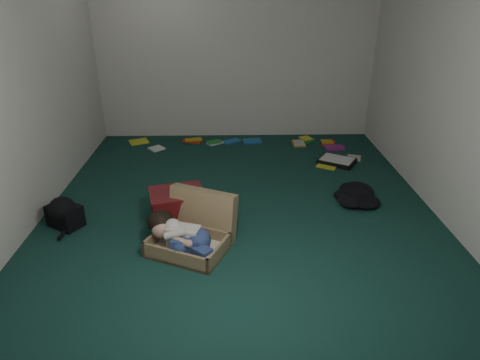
{
  "coord_description": "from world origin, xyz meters",
  "views": [
    {
      "loc": [
        -0.1,
        -4.05,
        2.17
      ],
      "look_at": [
        0.0,
        -0.15,
        0.35
      ],
      "focal_mm": 32.0,
      "sensor_mm": 36.0,
      "label": 1
    }
  ],
  "objects": [
    {
      "name": "wall_left",
      "position": [
        -2.0,
        0.0,
        1.3
      ],
      "size": [
        0.0,
        4.5,
        4.5
      ],
      "primitive_type": "plane",
      "rotation": [
        1.57,
        0.0,
        1.57
      ],
      "color": "silver",
      "rests_on": "ground"
    },
    {
      "name": "floor",
      "position": [
        0.0,
        0.0,
        0.0
      ],
      "size": [
        4.5,
        4.5,
        0.0
      ],
      "primitive_type": "plane",
      "color": "#133930",
      "rests_on": "ground"
    },
    {
      "name": "person",
      "position": [
        -0.53,
        -0.9,
        0.18
      ],
      "size": [
        0.61,
        0.53,
        0.29
      ],
      "rotation": [
        0.0,
        0.0,
        -0.43
      ],
      "color": "silver",
      "rests_on": "suitcase"
    },
    {
      "name": "wall_back",
      "position": [
        0.0,
        2.25,
        1.3
      ],
      "size": [
        4.5,
        0.0,
        4.5
      ],
      "primitive_type": "plane",
      "rotation": [
        1.57,
        0.0,
        0.0
      ],
      "color": "silver",
      "rests_on": "ground"
    },
    {
      "name": "backpack",
      "position": [
        -1.7,
        -0.41,
        0.12
      ],
      "size": [
        0.5,
        0.47,
        0.24
      ],
      "primitive_type": null,
      "rotation": [
        0.0,
        0.0,
        -0.55
      ],
      "color": "black",
      "rests_on": "floor"
    },
    {
      "name": "book_scatter",
      "position": [
        0.34,
        1.73,
        0.01
      ],
      "size": [
        3.22,
        1.23,
        0.02
      ],
      "color": "yellow",
      "rests_on": "floor"
    },
    {
      "name": "paper_tray",
      "position": [
        1.3,
        1.1,
        0.03
      ],
      "size": [
        0.55,
        0.51,
        0.06
      ],
      "rotation": [
        0.0,
        0.0,
        -0.55
      ],
      "color": "black",
      "rests_on": "floor"
    },
    {
      "name": "wall_front",
      "position": [
        0.0,
        -2.25,
        1.3
      ],
      "size": [
        4.5,
        0.0,
        4.5
      ],
      "primitive_type": "plane",
      "rotation": [
        -1.57,
        0.0,
        0.0
      ],
      "color": "silver",
      "rests_on": "ground"
    },
    {
      "name": "suitcase",
      "position": [
        -0.42,
        -0.77,
        0.14
      ],
      "size": [
        0.84,
        0.83,
        0.47
      ],
      "rotation": [
        0.0,
        0.0,
        -0.43
      ],
      "color": "#8E744E",
      "rests_on": "floor"
    },
    {
      "name": "wall_right",
      "position": [
        2.0,
        0.0,
        1.3
      ],
      "size": [
        0.0,
        4.5,
        4.5
      ],
      "primitive_type": "plane",
      "rotation": [
        1.57,
        0.0,
        -1.57
      ],
      "color": "silver",
      "rests_on": "ground"
    },
    {
      "name": "clothing_pile",
      "position": [
        1.18,
        0.05,
        0.08
      ],
      "size": [
        0.58,
        0.52,
        0.15
      ],
      "primitive_type": null,
      "rotation": [
        0.0,
        0.0,
        0.32
      ],
      "color": "black",
      "rests_on": "floor"
    },
    {
      "name": "maroon_bin",
      "position": [
        -0.61,
        -0.4,
        0.18
      ],
      "size": [
        0.59,
        0.52,
        0.35
      ],
      "rotation": [
        0.0,
        0.0,
        0.25
      ],
      "color": "#571113",
      "rests_on": "floor"
    }
  ]
}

